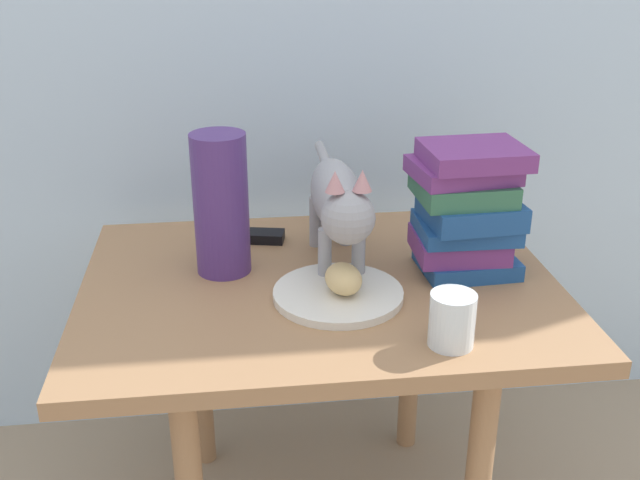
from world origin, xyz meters
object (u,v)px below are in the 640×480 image
at_px(cat, 338,200).
at_px(green_vase, 221,204).
at_px(side_table, 320,317).
at_px(bread_roll, 343,279).
at_px(tv_remote, 246,236).
at_px(plate, 338,294).
at_px(candle_jar, 452,323).
at_px(book_stack, 466,209).

distance_m(cat, green_vase, 0.21).
distance_m(side_table, bread_roll, 0.14).
distance_m(side_table, green_vase, 0.27).
bearing_deg(tv_remote, green_vase, -97.24).
bearing_deg(cat, green_vase, 176.00).
distance_m(plate, green_vase, 0.26).
height_order(plate, cat, cat).
xyz_separation_m(plate, bread_roll, (0.01, -0.01, 0.03)).
distance_m(side_table, plate, 0.11).
height_order(bread_roll, candle_jar, candle_jar).
distance_m(plate, bread_roll, 0.03).
distance_m(green_vase, candle_jar, 0.46).
bearing_deg(green_vase, tv_remote, 71.21).
xyz_separation_m(book_stack, candle_jar, (-0.09, -0.25, -0.08)).
bearing_deg(green_vase, book_stack, -7.06).
bearing_deg(plate, book_stack, 18.62).
bearing_deg(green_vase, candle_jar, -41.87).
bearing_deg(candle_jar, side_table, 125.82).
bearing_deg(candle_jar, green_vase, 138.13).
distance_m(book_stack, green_vase, 0.43).
height_order(side_table, plate, plate).
height_order(book_stack, green_vase, green_vase).
bearing_deg(cat, book_stack, -9.86).
bearing_deg(bread_roll, green_vase, 144.78).
bearing_deg(side_table, book_stack, 3.11).
distance_m(side_table, candle_jar, 0.31).
distance_m(side_table, book_stack, 0.33).
height_order(candle_jar, tv_remote, candle_jar).
relative_size(side_table, plate, 3.79).
height_order(cat, green_vase, green_vase).
bearing_deg(tv_remote, bread_roll, -48.81).
height_order(side_table, tv_remote, tv_remote).
xyz_separation_m(plate, tv_remote, (-0.15, 0.27, 0.00)).
bearing_deg(bread_roll, plate, 140.75).
bearing_deg(book_stack, green_vase, 172.94).
relative_size(bread_roll, cat, 0.17).
relative_size(book_stack, green_vase, 0.92).
distance_m(side_table, cat, 0.22).
bearing_deg(book_stack, plate, -161.38).
xyz_separation_m(cat, book_stack, (0.22, -0.04, -0.01)).
height_order(bread_roll, green_vase, green_vase).
relative_size(bread_roll, green_vase, 0.31).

